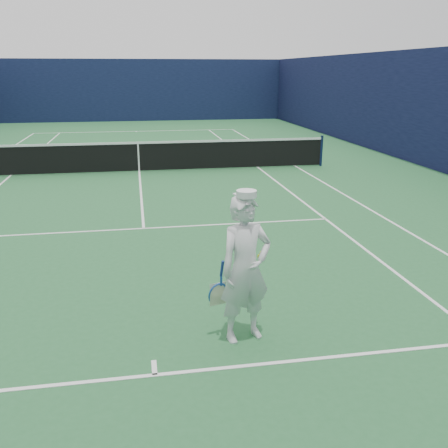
# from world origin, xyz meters

# --- Properties ---
(ground) EXTENTS (80.00, 80.00, 0.00)m
(ground) POSITION_xyz_m (0.00, 0.00, 0.00)
(ground) COLOR #246033
(ground) RESTS_ON ground
(court_markings) EXTENTS (11.03, 23.83, 0.01)m
(court_markings) POSITION_xyz_m (0.00, 0.00, 0.00)
(court_markings) COLOR white
(court_markings) RESTS_ON ground
(windscreen_fence) EXTENTS (20.12, 36.12, 4.00)m
(windscreen_fence) POSITION_xyz_m (0.00, 0.00, 2.00)
(windscreen_fence) COLOR #0F1637
(windscreen_fence) RESTS_ON ground
(tennis_net) EXTENTS (12.88, 0.09, 1.07)m
(tennis_net) POSITION_xyz_m (0.00, 0.00, 0.55)
(tennis_net) COLOR #141E4C
(tennis_net) RESTS_ON ground
(tennis_player) EXTENTS (0.87, 0.61, 1.92)m
(tennis_player) POSITION_xyz_m (1.16, -11.24, 0.94)
(tennis_player) COLOR silver
(tennis_player) RESTS_ON ground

